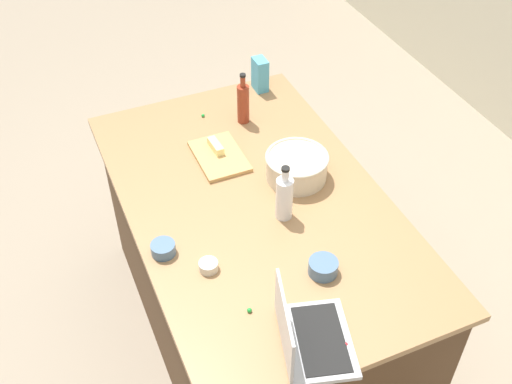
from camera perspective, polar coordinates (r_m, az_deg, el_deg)
The scene contains 16 objects.
ground_plane at distance 3.25m, azimuth 0.00°, elevation -12.45°, with size 12.00×12.00×0.00m, color gray.
island_counter at distance 2.90m, azimuth 0.00°, elevation -7.30°, with size 1.70×1.03×0.90m.
laptop at distance 2.09m, azimuth 4.66°, elevation -12.88°, with size 0.36×0.30×0.22m.
mixing_bowl_large at distance 2.65m, azimuth 3.72°, elevation 2.37°, with size 0.27×0.27×0.12m.
bottle_soy at distance 2.94m, azimuth -1.18°, elevation 8.12°, with size 0.06×0.06×0.26m.
bottle_vinegar at distance 2.44m, azimuth 2.60°, elevation -0.47°, with size 0.07×0.07×0.25m.
cutting_board at distance 2.78m, azimuth -3.35°, elevation 3.26°, with size 0.29×0.20×0.02m, color tan.
butter_stick_left at distance 2.79m, azimuth -3.69°, elevation 4.20°, with size 0.11×0.04×0.04m, color #F4E58C.
ramekin_small at distance 2.31m, azimuth -4.35°, elevation -6.72°, with size 0.07×0.07×0.04m, color beige.
ramekin_medium at distance 2.38m, azimuth -8.44°, elevation -5.12°, with size 0.09×0.09×0.05m, color slate.
ramekin_wide at distance 2.30m, azimuth 6.13°, elevation -6.81°, with size 0.11×0.11×0.05m, color slate.
candy_bag at distance 3.18m, azimuth 0.37°, elevation 10.64°, with size 0.09×0.06×0.17m, color #4CA5CC.
candy_0 at distance 2.20m, azimuth 5.13°, elevation -10.51°, with size 0.02×0.02×0.02m, color orange.
candy_1 at distance 3.03m, azimuth -4.92°, elevation 6.94°, with size 0.02×0.02×0.02m, color green.
candy_2 at distance 2.13m, azimuth 8.14°, elevation -13.64°, with size 0.02×0.02×0.02m, color red.
candy_3 at distance 2.19m, azimuth -0.60°, elevation -10.71°, with size 0.02×0.02×0.02m, color green.
Camera 1 is at (1.72, -0.74, 2.66)m, focal length 43.96 mm.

